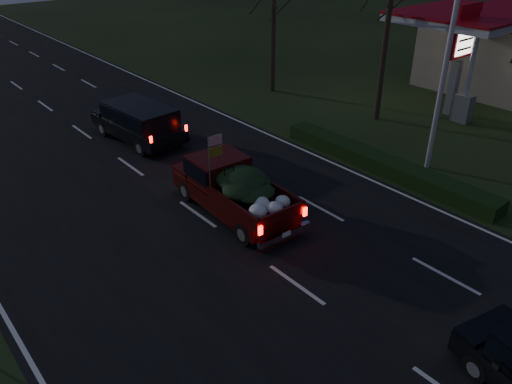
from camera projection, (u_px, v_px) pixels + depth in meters
ground at (296, 285)px, 14.17m from camera, size 120.00×120.00×0.00m
road_asphalt at (296, 285)px, 14.16m from camera, size 14.00×120.00×0.02m
hedge_row at (383, 164)px, 20.42m from camera, size 1.00×10.00×0.60m
light_pole at (452, 32)px, 18.20m from camera, size 0.50×0.90×9.16m
gas_price_pylon at (462, 42)px, 24.69m from camera, size 2.00×0.41×5.57m
gas_station_building at (510, 50)px, 30.72m from camera, size 10.00×7.00×4.00m
gas_canopy at (467, 22)px, 26.21m from camera, size 7.10×6.10×4.88m
pickup_truck at (233, 186)px, 17.24m from camera, size 2.22×5.27×2.72m
lead_suv at (139, 119)px, 22.79m from camera, size 2.47×5.09×1.42m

